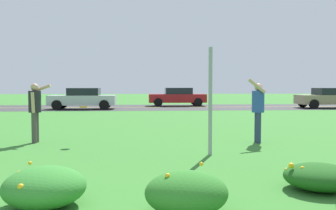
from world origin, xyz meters
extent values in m
plane|color=#387A2D|center=(0.00, 12.68, 0.00)|extent=(120.00, 120.00, 0.00)
cube|color=#38383A|center=(0.00, 25.35, 0.00)|extent=(120.00, 7.65, 0.01)
cube|color=yellow|center=(0.00, 25.35, 0.01)|extent=(120.00, 0.16, 0.00)
ellipsoid|color=#1E5619|center=(3.80, 3.71, 0.20)|extent=(1.08, 1.01, 0.40)
sphere|color=yellow|center=(3.50, 3.64, 0.35)|extent=(0.06, 0.06, 0.06)
sphere|color=yellow|center=(3.36, 3.72, 0.38)|extent=(0.09, 0.09, 0.09)
sphere|color=yellow|center=(3.42, 4.03, 0.23)|extent=(0.08, 0.08, 0.08)
ellipsoid|color=#337F2D|center=(-0.16, 3.22, 0.26)|extent=(1.08, 1.05, 0.52)
sphere|color=gold|center=(-0.57, 3.46, 0.39)|extent=(0.08, 0.08, 0.08)
sphere|color=gold|center=(-0.33, 2.80, 0.39)|extent=(0.07, 0.07, 0.07)
sphere|color=gold|center=(-0.42, 3.45, 0.53)|extent=(0.05, 0.05, 0.05)
ellipsoid|color=#2D7526|center=(1.65, 2.81, 0.27)|extent=(1.03, 0.88, 0.53)
sphere|color=gold|center=(1.41, 2.72, 0.51)|extent=(0.06, 0.06, 0.06)
sphere|color=gold|center=(1.70, 3.09, 0.37)|extent=(0.08, 0.08, 0.08)
sphere|color=gold|center=(1.89, 3.12, 0.55)|extent=(0.05, 0.05, 0.05)
cube|color=#93969B|center=(2.66, 6.58, 1.23)|extent=(0.07, 0.10, 2.46)
cylinder|color=#232328|center=(-1.86, 8.73, 1.15)|extent=(0.34, 0.34, 0.60)
sphere|color=tan|center=(-1.86, 8.73, 1.55)|extent=(0.21, 0.21, 0.21)
cylinder|color=#4C4742|center=(-1.86, 8.82, 0.42)|extent=(0.14, 0.14, 0.85)
cylinder|color=#4C4742|center=(-1.87, 8.65, 0.42)|extent=(0.14, 0.14, 0.85)
cylinder|color=tan|center=(-1.74, 8.92, 1.51)|extent=(0.57, 0.13, 0.28)
cylinder|color=tan|center=(-1.85, 8.53, 1.13)|extent=(0.12, 0.10, 0.57)
cylinder|color=#2D4C9E|center=(4.34, 8.28, 1.15)|extent=(0.34, 0.34, 0.60)
sphere|color=tan|center=(4.34, 8.28, 1.55)|extent=(0.21, 0.21, 0.21)
cylinder|color=navy|center=(4.33, 8.20, 0.42)|extent=(0.14, 0.14, 0.85)
cylinder|color=navy|center=(4.34, 8.37, 0.42)|extent=(0.14, 0.14, 0.85)
cylinder|color=tan|center=(4.24, 8.09, 1.59)|extent=(0.50, 0.13, 0.42)
cylinder|color=tan|center=(4.33, 8.48, 1.13)|extent=(0.12, 0.10, 0.57)
cylinder|color=orange|center=(-0.46, 8.36, 1.02)|extent=(0.23, 0.23, 0.05)
torus|color=orange|center=(-0.46, 8.36, 1.01)|extent=(0.23, 0.23, 0.05)
cube|color=#937F60|center=(14.63, 23.63, 0.62)|extent=(4.50, 1.82, 0.66)
cube|color=black|center=(14.73, 23.63, 1.19)|extent=(2.10, 1.64, 0.52)
cylinder|color=black|center=(13.08, 22.74, 0.33)|extent=(0.66, 0.22, 0.66)
cylinder|color=black|center=(13.08, 24.52, 0.33)|extent=(0.66, 0.22, 0.66)
cube|color=maroon|center=(3.93, 27.07, 0.62)|extent=(4.50, 1.82, 0.66)
cube|color=black|center=(4.03, 27.07, 1.19)|extent=(2.10, 1.64, 0.52)
cylinder|color=black|center=(2.38, 26.18, 0.33)|extent=(0.66, 0.22, 0.66)
cylinder|color=black|center=(2.38, 27.96, 0.33)|extent=(0.66, 0.22, 0.66)
cylinder|color=black|center=(5.48, 26.18, 0.33)|extent=(0.66, 0.22, 0.66)
cylinder|color=black|center=(5.48, 27.96, 0.33)|extent=(0.66, 0.22, 0.66)
cube|color=#B7BABF|center=(-2.95, 23.63, 0.62)|extent=(4.50, 1.82, 0.66)
cube|color=black|center=(-2.85, 23.63, 1.19)|extent=(2.10, 1.64, 0.52)
cylinder|color=black|center=(-4.50, 22.74, 0.33)|extent=(0.66, 0.22, 0.66)
cylinder|color=black|center=(-4.50, 24.52, 0.33)|extent=(0.66, 0.22, 0.66)
cylinder|color=black|center=(-1.40, 22.74, 0.33)|extent=(0.66, 0.22, 0.66)
cylinder|color=black|center=(-1.40, 24.52, 0.33)|extent=(0.66, 0.22, 0.66)
camera|label=1|loc=(1.11, -1.54, 1.58)|focal=38.64mm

